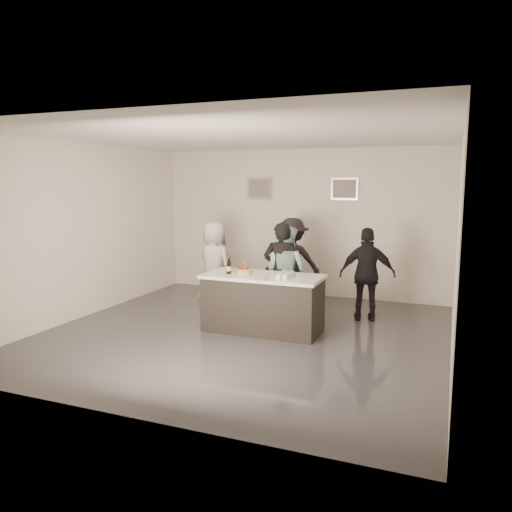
% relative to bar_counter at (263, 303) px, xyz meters
% --- Properties ---
extents(floor, '(6.00, 6.00, 0.00)m').
position_rel_bar_counter_xyz_m(floor, '(-0.22, -0.24, -0.45)').
color(floor, '#3D3D42').
rests_on(floor, ground).
extents(ceiling, '(6.00, 6.00, 0.00)m').
position_rel_bar_counter_xyz_m(ceiling, '(-0.22, -0.24, 2.55)').
color(ceiling, white).
extents(wall_back, '(6.00, 0.04, 3.00)m').
position_rel_bar_counter_xyz_m(wall_back, '(-0.22, 2.76, 1.05)').
color(wall_back, white).
rests_on(wall_back, ground).
extents(wall_front, '(6.00, 0.04, 3.00)m').
position_rel_bar_counter_xyz_m(wall_front, '(-0.22, -3.24, 1.05)').
color(wall_front, white).
rests_on(wall_front, ground).
extents(wall_left, '(0.04, 6.00, 3.00)m').
position_rel_bar_counter_xyz_m(wall_left, '(-3.22, -0.24, 1.05)').
color(wall_left, white).
rests_on(wall_left, ground).
extents(wall_right, '(0.04, 6.00, 3.00)m').
position_rel_bar_counter_xyz_m(wall_right, '(2.78, -0.24, 1.05)').
color(wall_right, white).
rests_on(wall_right, ground).
extents(picture_left, '(0.54, 0.04, 0.44)m').
position_rel_bar_counter_xyz_m(picture_left, '(-1.12, 2.73, 1.75)').
color(picture_left, '#B2B2B7').
rests_on(picture_left, wall_back).
extents(picture_right, '(0.54, 0.04, 0.44)m').
position_rel_bar_counter_xyz_m(picture_right, '(0.68, 2.73, 1.75)').
color(picture_right, '#B2B2B7').
rests_on(picture_right, wall_back).
extents(bar_counter, '(1.86, 0.86, 0.90)m').
position_rel_bar_counter_xyz_m(bar_counter, '(0.00, 0.00, 0.00)').
color(bar_counter, white).
rests_on(bar_counter, ground).
extents(cake, '(0.24, 0.24, 0.07)m').
position_rel_bar_counter_xyz_m(cake, '(-0.31, -0.04, 0.49)').
color(cake, orange).
rests_on(cake, bar_counter).
extents(beer_bottle_a, '(0.07, 0.07, 0.26)m').
position_rel_bar_counter_xyz_m(beer_bottle_a, '(-0.61, 0.06, 0.58)').
color(beer_bottle_a, black).
rests_on(beer_bottle_a, bar_counter).
extents(beer_bottle_b, '(0.07, 0.07, 0.26)m').
position_rel_bar_counter_xyz_m(beer_bottle_b, '(-0.53, -0.11, 0.58)').
color(beer_bottle_b, black).
rests_on(beer_bottle_b, bar_counter).
extents(tumbler_cluster, '(0.19, 0.40, 0.08)m').
position_rel_bar_counter_xyz_m(tumbler_cluster, '(0.38, -0.07, 0.49)').
color(tumbler_cluster, '#C58D12').
rests_on(tumbler_cluster, bar_counter).
extents(candles, '(0.24, 0.08, 0.01)m').
position_rel_bar_counter_xyz_m(candles, '(-0.35, -0.31, 0.45)').
color(candles, pink).
rests_on(candles, bar_counter).
extents(person_main_black, '(0.68, 0.52, 1.68)m').
position_rel_bar_counter_xyz_m(person_main_black, '(0.06, 0.72, 0.39)').
color(person_main_black, black).
rests_on(person_main_black, ground).
extents(person_main_blue, '(0.93, 0.81, 1.61)m').
position_rel_bar_counter_xyz_m(person_main_blue, '(0.09, 0.85, 0.35)').
color(person_main_blue, '#9DCDCE').
rests_on(person_main_blue, ground).
extents(person_guest_left, '(0.92, 0.74, 1.62)m').
position_rel_bar_counter_xyz_m(person_guest_left, '(-1.40, 1.11, 0.36)').
color(person_guest_left, silver).
rests_on(person_guest_left, ground).
extents(person_guest_right, '(0.99, 0.58, 1.58)m').
position_rel_bar_counter_xyz_m(person_guest_right, '(1.41, 1.23, 0.34)').
color(person_guest_right, black).
rests_on(person_guest_right, ground).
extents(person_guest_back, '(1.20, 0.88, 1.66)m').
position_rel_bar_counter_xyz_m(person_guest_back, '(-0.10, 1.82, 0.38)').
color(person_guest_back, black).
rests_on(person_guest_back, ground).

